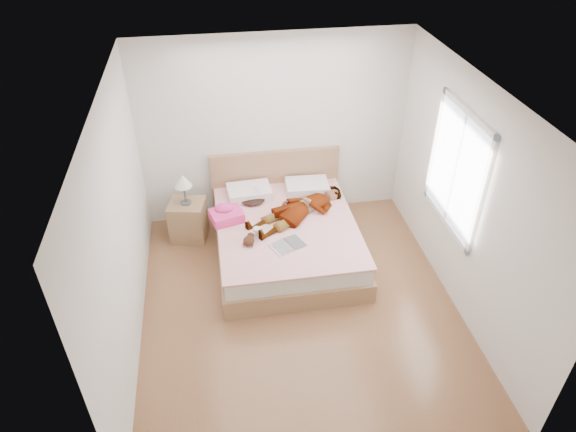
% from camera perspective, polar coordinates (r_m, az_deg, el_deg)
% --- Properties ---
extents(ground, '(4.00, 4.00, 0.00)m').
position_cam_1_polar(ground, '(6.09, 1.31, -9.99)').
color(ground, '#4D2C18').
rests_on(ground, ground).
extents(woman, '(1.57, 1.24, 0.20)m').
position_cam_1_polar(woman, '(6.60, 1.26, 1.06)').
color(woman, white).
rests_on(woman, bed).
extents(hair, '(0.40, 0.49, 0.07)m').
position_cam_1_polar(hair, '(6.95, -4.05, 2.25)').
color(hair, black).
rests_on(hair, bed).
extents(phone, '(0.09, 0.11, 0.05)m').
position_cam_1_polar(phone, '(6.83, -3.47, 3.16)').
color(phone, silver).
rests_on(phone, bed).
extents(room_shell, '(4.00, 4.00, 4.00)m').
position_cam_1_polar(room_shell, '(5.92, 18.19, 4.87)').
color(room_shell, white).
rests_on(room_shell, ground).
extents(bed, '(1.80, 2.08, 1.00)m').
position_cam_1_polar(bed, '(6.67, -0.26, -2.05)').
color(bed, olive).
rests_on(bed, ground).
extents(towel, '(0.46, 0.41, 0.21)m').
position_cam_1_polar(towel, '(6.54, -6.90, 0.23)').
color(towel, '#F94399').
rests_on(towel, bed).
extents(magazine, '(0.48, 0.41, 0.02)m').
position_cam_1_polar(magazine, '(6.11, 0.07, -3.24)').
color(magazine, white).
rests_on(magazine, bed).
extents(coffee_mug, '(0.14, 0.12, 0.11)m').
position_cam_1_polar(coffee_mug, '(6.26, -3.44, -1.73)').
color(coffee_mug, silver).
rests_on(coffee_mug, bed).
extents(plush_toy, '(0.18, 0.22, 0.11)m').
position_cam_1_polar(plush_toy, '(6.13, -4.34, -2.65)').
color(plush_toy, black).
rests_on(plush_toy, bed).
extents(nightstand, '(0.53, 0.49, 0.99)m').
position_cam_1_polar(nightstand, '(7.02, -11.05, -0.17)').
color(nightstand, brown).
rests_on(nightstand, ground).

